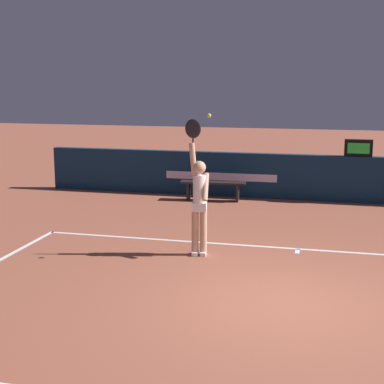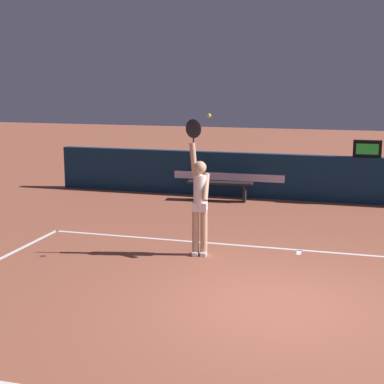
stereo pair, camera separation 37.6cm
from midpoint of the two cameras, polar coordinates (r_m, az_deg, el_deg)
The scene contains 7 objects.
ground_plane at distance 8.58m, azimuth 7.86°, elevation -10.85°, with size 60.00×60.00×0.00m, color #9A513C.
court_lines at distance 8.53m, azimuth 7.83°, elevation -10.96°, with size 10.35×5.91×0.00m.
back_wall at distance 15.69m, azimuth 10.83°, elevation 1.39°, with size 14.73×0.24×1.21m.
speed_display at distance 15.56m, azimuth 15.34°, elevation 4.18°, with size 0.70×0.16×0.44m.
tennis_player at distance 10.49m, azimuth -0.33°, elevation -0.75°, with size 0.47×0.40×2.50m.
tennis_ball at distance 10.07m, azimuth 0.61°, elevation 7.51°, with size 0.07×0.07×0.07m.
courtside_bench_near at distance 15.37m, azimuth 1.36°, elevation 0.59°, with size 1.75×0.49×0.51m.
Camera 1 is at (0.58, -7.97, 3.19)m, focal length 54.39 mm.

